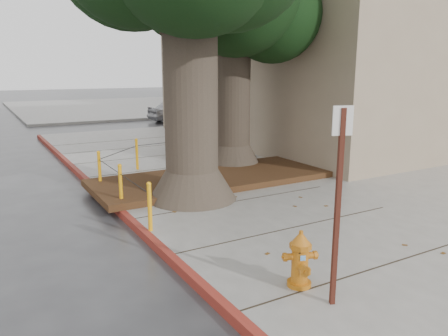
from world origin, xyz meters
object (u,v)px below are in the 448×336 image
at_px(signpost, 338,196).
at_px(car_red, 204,107).
at_px(car_silver, 179,110).
at_px(fire_hydrant, 300,259).

bearing_deg(signpost, car_red, 87.26).
relative_size(car_silver, car_red, 0.94).
distance_m(signpost, car_red, 24.48).
relative_size(fire_hydrant, car_silver, 0.21).
relative_size(signpost, car_red, 0.62).
relative_size(signpost, car_silver, 0.66).
xyz_separation_m(car_silver, car_red, (2.50, 1.46, 0.02)).
bearing_deg(fire_hydrant, signpost, -63.01).
height_order(fire_hydrant, signpost, signpost).
xyz_separation_m(signpost, car_red, (9.80, 22.42, -0.91)).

